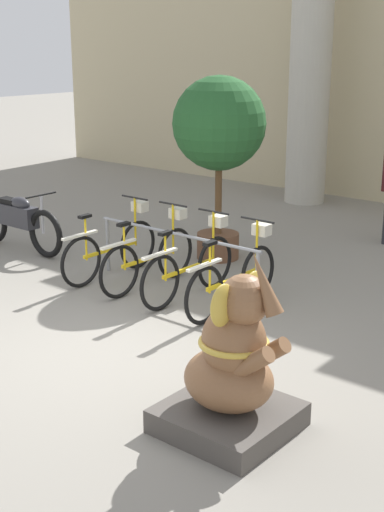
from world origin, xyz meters
TOP-DOWN VIEW (x-y plane):
  - ground_plane at (0.00, 0.00)m, footprint 60.00×60.00m
  - column_left at (-2.12, 7.60)m, footprint 1.00×1.00m
  - bike_rack at (-0.64, 1.95)m, footprint 2.63×0.05m
  - bicycle_0 at (-1.66, 1.80)m, footprint 0.48×1.76m
  - bicycle_1 at (-0.98, 1.83)m, footprint 0.48×1.76m
  - bicycle_2 at (-0.30, 1.83)m, footprint 0.48×1.76m
  - bicycle_3 at (0.37, 1.83)m, footprint 0.48×1.76m
  - elephant_statue at (2.01, -0.41)m, footprint 1.00×1.00m
  - motorcycle at (-3.72, 1.79)m, footprint 2.05×0.55m
  - potted_tree at (-1.09, 3.41)m, footprint 1.34×1.34m

SIDE VIEW (x-z plane):
  - ground_plane at x=0.00m, z-range 0.00..0.00m
  - bicycle_0 at x=-1.66m, z-range -0.11..0.93m
  - bicycle_1 at x=-0.98m, z-range -0.11..0.93m
  - bicycle_2 at x=-0.30m, z-range -0.11..0.93m
  - bicycle_3 at x=0.37m, z-range -0.11..0.93m
  - motorcycle at x=-3.72m, z-range -0.01..0.95m
  - elephant_statue at x=2.01m, z-range -0.26..1.35m
  - bike_rack at x=-0.64m, z-range 0.19..0.96m
  - potted_tree at x=-1.09m, z-range 0.55..3.21m
  - column_left at x=-2.12m, z-range 0.04..5.20m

